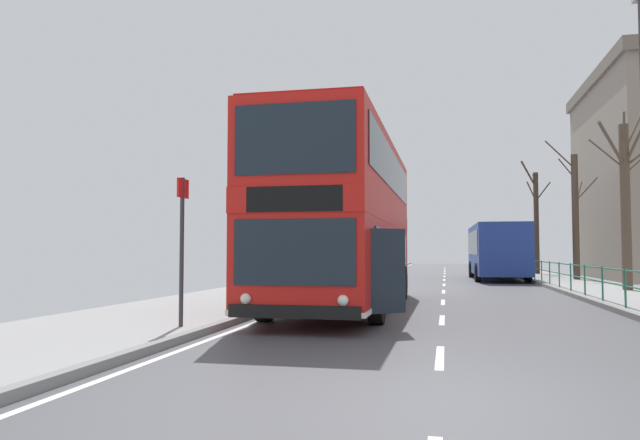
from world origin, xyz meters
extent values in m
cube|color=#49494E|center=(0.00, 0.00, -0.03)|extent=(8.40, 140.00, 0.06)
cube|color=silver|center=(0.00, 2.60, 0.00)|extent=(0.12, 2.00, 0.00)
cube|color=silver|center=(0.00, 7.40, 0.00)|extent=(0.12, 2.00, 0.00)
cube|color=silver|center=(0.00, 12.20, 0.00)|extent=(0.12, 2.00, 0.00)
cube|color=silver|center=(0.00, 17.00, 0.00)|extent=(0.12, 2.00, 0.00)
cube|color=silver|center=(0.00, 21.80, 0.00)|extent=(0.12, 2.00, 0.00)
cube|color=silver|center=(0.00, 26.60, 0.00)|extent=(0.12, 2.00, 0.00)
cube|color=silver|center=(0.00, 31.40, 0.00)|extent=(0.12, 2.00, 0.00)
cube|color=silver|center=(0.00, 36.20, 0.00)|extent=(0.12, 2.00, 0.00)
cube|color=silver|center=(0.00, 41.00, 0.00)|extent=(0.12, 2.00, 0.00)
cube|color=silver|center=(0.00, 45.80, 0.00)|extent=(0.12, 2.00, 0.00)
cube|color=silver|center=(0.00, 50.60, 0.00)|extent=(0.12, 2.00, 0.00)
cube|color=silver|center=(-3.95, 0.00, 0.00)|extent=(0.12, 133.00, 0.00)
cube|color=slate|center=(-4.30, 0.00, 0.07)|extent=(0.20, 140.00, 0.14)
cube|color=red|center=(-2.57, 9.65, 1.30)|extent=(2.63, 11.05, 1.89)
cube|color=red|center=(-2.57, 9.65, 2.49)|extent=(2.64, 11.11, 0.49)
cube|color=red|center=(-2.57, 9.65, 3.60)|extent=(2.63, 11.05, 1.73)
cube|color=#A91511|center=(-2.57, 9.65, 4.50)|extent=(2.55, 10.72, 0.08)
cube|color=#19232D|center=(-2.59, 4.12, 1.52)|extent=(2.27, 0.04, 1.21)
cube|color=black|center=(-2.59, 4.11, 2.49)|extent=(1.81, 0.04, 0.47)
cube|color=#19232D|center=(-2.59, 4.12, 3.60)|extent=(2.27, 0.04, 1.31)
cube|color=black|center=(-2.59, 4.11, 0.45)|extent=(2.45, 0.09, 0.24)
cube|color=white|center=(-2.57, 9.65, 0.41)|extent=(2.66, 11.11, 0.10)
cube|color=#19232D|center=(-1.26, 9.92, 1.56)|extent=(0.06, 8.61, 0.98)
cube|color=#19232D|center=(-1.26, 9.65, 3.69)|extent=(0.06, 9.94, 1.04)
cube|color=#19232D|center=(-3.87, 9.94, 1.56)|extent=(0.06, 8.61, 0.98)
cube|color=#19232D|center=(-3.87, 9.66, 3.69)|extent=(0.06, 9.94, 1.04)
sphere|color=white|center=(-1.68, 4.10, 0.67)|extent=(0.20, 0.20, 0.20)
sphere|color=white|center=(-3.49, 4.11, 0.67)|extent=(0.20, 0.20, 0.20)
cube|color=#19232D|center=(-1.01, 5.18, 1.16)|extent=(0.68, 0.49, 1.63)
cube|color=black|center=(-1.35, 5.48, 1.16)|extent=(0.10, 0.90, 1.63)
cylinder|color=black|center=(-1.34, 6.33, 0.52)|extent=(0.30, 1.04, 1.04)
cylinder|color=black|center=(-3.82, 6.34, 0.52)|extent=(0.30, 1.04, 1.04)
cylinder|color=black|center=(-1.31, 13.27, 0.52)|extent=(0.30, 1.04, 1.04)
cylinder|color=black|center=(-3.79, 13.28, 0.52)|extent=(0.30, 1.04, 1.04)
cube|color=navy|center=(2.83, 27.61, 1.64)|extent=(2.68, 9.29, 2.64)
cube|color=#19232D|center=(1.56, 27.59, 2.01)|extent=(0.14, 7.86, 1.27)
cube|color=#19232D|center=(4.11, 27.63, 2.01)|extent=(0.14, 7.86, 1.27)
cube|color=#19232D|center=(2.76, 32.26, 1.90)|extent=(2.18, 0.06, 1.58)
cylinder|color=black|center=(1.58, 30.22, 0.48)|extent=(0.29, 0.96, 0.96)
cylinder|color=black|center=(4.01, 30.26, 0.48)|extent=(0.29, 0.96, 0.96)
cylinder|color=black|center=(1.66, 24.77, 0.48)|extent=(0.29, 0.96, 0.96)
cylinder|color=black|center=(4.09, 24.81, 0.48)|extent=(0.29, 0.96, 0.96)
cylinder|color=#236B4C|center=(4.45, 9.75, 0.63)|extent=(0.05, 0.05, 0.98)
cylinder|color=#236B4C|center=(4.45, 11.95, 0.63)|extent=(0.05, 0.05, 0.98)
cylinder|color=#236B4C|center=(4.45, 14.15, 0.63)|extent=(0.05, 0.05, 0.98)
cylinder|color=#236B4C|center=(4.45, 16.35, 0.63)|extent=(0.05, 0.05, 0.98)
cylinder|color=#236B4C|center=(4.45, 18.55, 0.63)|extent=(0.05, 0.05, 0.98)
cylinder|color=#236B4C|center=(4.45, 20.75, 0.63)|extent=(0.05, 0.05, 0.98)
cylinder|color=#236B4C|center=(4.45, 22.94, 0.63)|extent=(0.05, 0.05, 0.98)
cylinder|color=#236B4C|center=(4.45, 25.14, 0.63)|extent=(0.05, 0.05, 0.98)
cylinder|color=#236B4C|center=(4.45, 10.85, 1.07)|extent=(0.04, 28.58, 0.04)
cylinder|color=#236B4C|center=(4.45, 10.85, 0.68)|extent=(0.04, 28.58, 0.04)
cylinder|color=#2D2D33|center=(-4.75, 4.07, 1.53)|extent=(0.08, 0.08, 2.79)
cube|color=red|center=(-4.75, 4.09, 2.73)|extent=(0.04, 0.44, 0.36)
cylinder|color=#4C3D2D|center=(6.53, 25.70, 3.30)|extent=(0.33, 0.33, 6.32)
cylinder|color=#4C3D2D|center=(6.15, 25.66, 5.76)|extent=(0.83, 0.16, 1.04)
cylinder|color=#4C3D2D|center=(6.84, 26.37, 4.51)|extent=(0.70, 1.41, 1.41)
cylinder|color=#4C3D2D|center=(7.19, 26.23, 4.72)|extent=(1.39, 1.16, 1.37)
cylinder|color=#4C3D2D|center=(5.79, 25.38, 6.43)|extent=(1.55, 0.72, 1.40)
cylinder|color=#423328|center=(5.74, 33.31, 3.35)|extent=(0.31, 0.31, 6.41)
cylinder|color=#423328|center=(5.29, 33.09, 6.44)|extent=(1.04, 0.59, 1.69)
cylinder|color=#423328|center=(5.56, 33.92, 5.42)|extent=(0.47, 1.30, 1.44)
cylinder|color=#423328|center=(5.73, 33.87, 6.05)|extent=(0.09, 1.16, 1.11)
cylinder|color=#423328|center=(6.26, 33.86, 5.40)|extent=(1.14, 1.19, 1.33)
cylinder|color=brown|center=(6.58, 17.31, 3.19)|extent=(0.35, 0.35, 6.09)
cylinder|color=brown|center=(5.99, 16.62, 5.39)|extent=(1.31, 1.50, 1.51)
cylinder|color=brown|center=(5.95, 17.22, 5.14)|extent=(1.30, 0.24, 1.14)
cylinder|color=brown|center=(7.22, 17.86, 4.93)|extent=(1.37, 1.21, 1.14)
cylinder|color=brown|center=(7.03, 17.78, 5.99)|extent=(1.01, 1.05, 1.62)
cylinder|color=brown|center=(6.47, 16.85, 6.01)|extent=(0.31, 0.99, 1.05)
cylinder|color=brown|center=(6.90, 16.85, 5.61)|extent=(0.79, 1.05, 1.93)
camera|label=1|loc=(0.10, -6.30, 1.53)|focal=33.39mm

